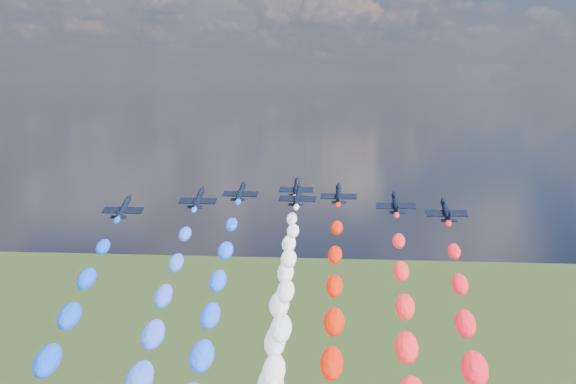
# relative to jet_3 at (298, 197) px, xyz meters

# --- Properties ---
(jet_0) EXTENTS (8.23, 11.18, 6.10)m
(jet_0) POSITION_rel_jet_3_xyz_m (-34.14, -17.57, 0.00)
(jet_0) COLOR black
(jet_1) EXTENTS (8.50, 11.38, 6.10)m
(jet_1) POSITION_rel_jet_3_xyz_m (-21.43, -4.87, 0.00)
(jet_1) COLOR black
(jet_2) EXTENTS (8.92, 11.68, 6.10)m
(jet_2) POSITION_rel_jet_3_xyz_m (-13.67, 5.75, 0.00)
(jet_2) COLOR black
(jet_3) EXTENTS (8.81, 11.60, 6.10)m
(jet_3) POSITION_rel_jet_3_xyz_m (0.00, 0.00, 0.00)
(jet_3) COLOR black
(jet_4) EXTENTS (8.48, 11.36, 6.10)m
(jet_4) POSITION_rel_jet_3_xyz_m (-1.35, 13.41, 0.00)
(jet_4) COLOR black
(jet_5) EXTENTS (8.61, 11.46, 6.10)m
(jet_5) POSITION_rel_jet_3_xyz_m (8.98, 4.16, 0.00)
(jet_5) COLOR black
(jet_6) EXTENTS (8.61, 11.46, 6.10)m
(jet_6) POSITION_rel_jet_3_xyz_m (21.17, -7.44, 0.00)
(jet_6) COLOR black
(jet_7) EXTENTS (8.69, 11.51, 6.10)m
(jet_7) POSITION_rel_jet_3_xyz_m (30.65, -15.41, 0.00)
(jet_7) COLOR black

